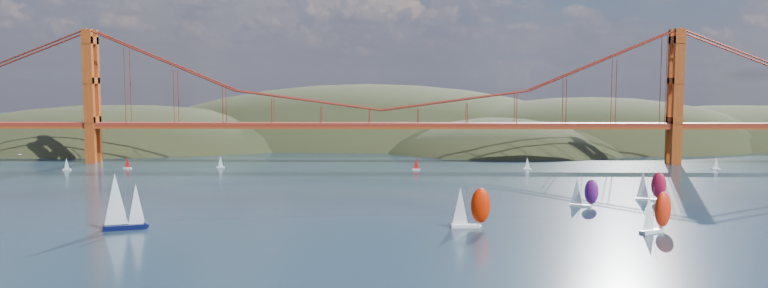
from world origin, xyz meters
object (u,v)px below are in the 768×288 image
racer_3 (650,185)px  racer_rwb (584,192)px  racer_0 (470,206)px  racer_1 (656,211)px  sloop_navy (122,202)px

racer_3 → racer_rwb: 23.97m
racer_0 → racer_rwb: size_ratio=1.22×
racer_1 → racer_0: bearing=141.8°
racer_0 → racer_1: bearing=-10.1°
sloop_navy → racer_1: bearing=-20.4°
sloop_navy → racer_0: 82.58m
sloop_navy → racer_3: sloop_navy is taller
racer_0 → racer_3: bearing=31.4°
sloop_navy → racer_rwb: bearing=-4.2°
racer_0 → racer_1: racer_0 is taller
racer_3 → racer_rwb: size_ratio=1.09×
racer_0 → racer_rwb: (34.32, 28.78, -0.93)m
sloop_navy → racer_rwb: sloop_navy is taller
sloop_navy → racer_1: sloop_navy is taller
sloop_navy → racer_rwb: (116.80, 32.40, -2.41)m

